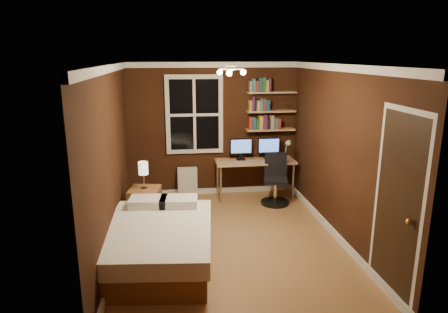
{
  "coord_description": "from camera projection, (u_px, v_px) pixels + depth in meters",
  "views": [
    {
      "loc": [
        -0.78,
        -5.28,
        2.62
      ],
      "look_at": [
        -0.01,
        0.45,
        1.15
      ],
      "focal_mm": 32.0,
      "sensor_mm": 36.0,
      "label": 1
    }
  ],
  "objects": [
    {
      "name": "nightstand",
      "position": [
        145.0,
        206.0,
        6.34
      ],
      "size": [
        0.53,
        0.53,
        0.58
      ],
      "primitive_type": "cube",
      "rotation": [
        0.0,
        0.0,
        -0.15
      ],
      "color": "brown",
      "rests_on": "ground"
    },
    {
      "name": "wall_left",
      "position": [
        110.0,
        161.0,
        5.31
      ],
      "size": [
        0.04,
        4.2,
        2.5
      ],
      "primitive_type": "cube",
      "color": "black",
      "rests_on": "ground"
    },
    {
      "name": "door",
      "position": [
        396.0,
        208.0,
        4.29
      ],
      "size": [
        0.03,
        0.82,
        2.05
      ],
      "primitive_type": null,
      "color": "black",
      "rests_on": "ground"
    },
    {
      "name": "books_row_middle",
      "position": [
        271.0,
        104.0,
        7.44
      ],
      "size": [
        0.42,
        0.16,
        0.23
      ],
      "primitive_type": null,
      "color": "navy",
      "rests_on": "bookshelf_middle"
    },
    {
      "name": "window",
      "position": [
        194.0,
        115.0,
        7.38
      ],
      "size": [
        1.06,
        0.06,
        1.46
      ],
      "primitive_type": "cube",
      "color": "silver",
      "rests_on": "wall_back"
    },
    {
      "name": "books_row_upper",
      "position": [
        272.0,
        85.0,
        7.35
      ],
      "size": [
        0.42,
        0.16,
        0.23
      ],
      "primitive_type": null,
      "color": "#24542B",
      "rests_on": "bookshelf_upper"
    },
    {
      "name": "wall_right",
      "position": [
        339.0,
        153.0,
        5.72
      ],
      "size": [
        0.04,
        4.2,
        2.5
      ],
      "primitive_type": "cube",
      "color": "black",
      "rests_on": "ground"
    },
    {
      "name": "door_knob",
      "position": [
        409.0,
        221.0,
        4.0
      ],
      "size": [
        0.06,
        0.06,
        0.06
      ],
      "primitive_type": "sphere",
      "color": "tan",
      "rests_on": "door"
    },
    {
      "name": "monitor_right",
      "position": [
        269.0,
        148.0,
        7.53
      ],
      "size": [
        0.43,
        0.12,
        0.41
      ],
      "primitive_type": null,
      "color": "black",
      "rests_on": "desk"
    },
    {
      "name": "bedside_lamp",
      "position": [
        144.0,
        175.0,
        6.22
      ],
      "size": [
        0.15,
        0.15,
        0.44
      ],
      "primitive_type": null,
      "color": "#F4E2CC",
      "rests_on": "nightstand"
    },
    {
      "name": "office_chair",
      "position": [
        275.0,
        185.0,
        7.2
      ],
      "size": [
        0.5,
        0.5,
        0.91
      ],
      "rotation": [
        0.0,
        0.0,
        -0.21
      ],
      "color": "black",
      "rests_on": "ground"
    },
    {
      "name": "floor",
      "position": [
        229.0,
        240.0,
        5.82
      ],
      "size": [
        4.2,
        4.2,
        0.0
      ],
      "primitive_type": "plane",
      "color": "olive",
      "rests_on": "ground"
    },
    {
      "name": "radiator",
      "position": [
        188.0,
        182.0,
        7.6
      ],
      "size": [
        0.37,
        0.13,
        0.55
      ],
      "primitive_type": "cube",
      "color": "silver",
      "rests_on": "ground"
    },
    {
      "name": "ceiling_fixture",
      "position": [
        231.0,
        73.0,
        5.13
      ],
      "size": [
        0.44,
        0.44,
        0.18
      ],
      "primitive_type": null,
      "color": "beige",
      "rests_on": "ceiling"
    },
    {
      "name": "ceiling",
      "position": [
        230.0,
        64.0,
        5.2
      ],
      "size": [
        3.2,
        4.2,
        0.02
      ],
      "primitive_type": "cube",
      "color": "white",
      "rests_on": "wall_back"
    },
    {
      "name": "monitor_left",
      "position": [
        241.0,
        149.0,
        7.46
      ],
      "size": [
        0.43,
        0.12,
        0.41
      ],
      "primitive_type": null,
      "color": "black",
      "rests_on": "desk"
    },
    {
      "name": "books_row_lower",
      "position": [
        271.0,
        123.0,
        7.52
      ],
      "size": [
        0.54,
        0.16,
        0.23
      ],
      "primitive_type": null,
      "color": "maroon",
      "rests_on": "bookshelf_lower"
    },
    {
      "name": "wall_back",
      "position": [
        213.0,
        130.0,
        7.53
      ],
      "size": [
        3.2,
        0.04,
        2.5
      ],
      "primitive_type": "cube",
      "color": "black",
      "rests_on": "ground"
    },
    {
      "name": "bookshelf_lower",
      "position": [
        270.0,
        130.0,
        7.55
      ],
      "size": [
        0.92,
        0.22,
        0.03
      ],
      "primitive_type": "cube",
      "color": "tan",
      "rests_on": "wall_back"
    },
    {
      "name": "desk",
      "position": [
        255.0,
        163.0,
        7.49
      ],
      "size": [
        1.48,
        0.56,
        0.7
      ],
      "color": "tan",
      "rests_on": "ground"
    },
    {
      "name": "desk_lamp",
      "position": [
        287.0,
        150.0,
        7.34
      ],
      "size": [
        0.14,
        0.32,
        0.44
      ],
      "primitive_type": null,
      "color": "silver",
      "rests_on": "desk"
    },
    {
      "name": "bookshelf_middle",
      "position": [
        271.0,
        111.0,
        7.47
      ],
      "size": [
        0.92,
        0.22,
        0.03
      ],
      "primitive_type": "cube",
      "color": "tan",
      "rests_on": "wall_back"
    },
    {
      "name": "bed",
      "position": [
        158.0,
        243.0,
        5.14
      ],
      "size": [
        1.53,
        2.0,
        0.64
      ],
      "rotation": [
        0.0,
        0.0,
        -0.1
      ],
      "color": "brown",
      "rests_on": "ground"
    },
    {
      "name": "bookshelf_upper",
      "position": [
        271.0,
        92.0,
        7.38
      ],
      "size": [
        0.92,
        0.22,
        0.03
      ],
      "primitive_type": "cube",
      "color": "tan",
      "rests_on": "wall_back"
    }
  ]
}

